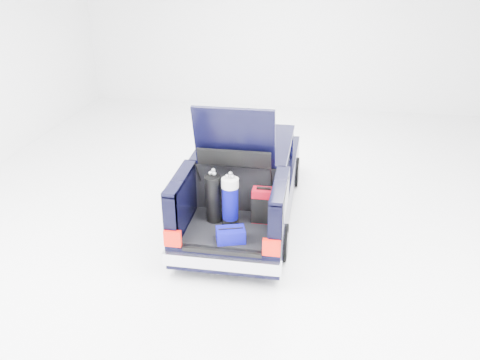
% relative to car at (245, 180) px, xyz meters
% --- Properties ---
extents(ground, '(14.00, 14.00, 0.00)m').
position_rel_car_xyz_m(ground, '(0.00, -0.11, -0.67)').
color(ground, white).
rests_on(ground, ground).
extents(car, '(1.87, 4.65, 2.47)m').
position_rel_car_xyz_m(car, '(0.00, 0.00, 0.00)').
color(car, black).
rests_on(car, ground).
extents(red_suitcase, '(0.37, 0.24, 0.60)m').
position_rel_car_xyz_m(red_suitcase, '(0.50, -1.32, 0.21)').
color(red_suitcase, maroon).
rests_on(red_suitcase, car).
extents(black_golf_bag, '(0.32, 0.35, 0.90)m').
position_rel_car_xyz_m(black_golf_bag, '(-0.29, -1.44, 0.33)').
color(black_golf_bag, black).
rests_on(black_golf_bag, car).
extents(blue_golf_bag, '(0.34, 0.34, 0.90)m').
position_rel_car_xyz_m(blue_golf_bag, '(-0.01, -1.49, 0.34)').
color(blue_golf_bag, black).
rests_on(blue_golf_bag, car).
extents(blue_duffel, '(0.49, 0.39, 0.23)m').
position_rel_car_xyz_m(blue_duffel, '(0.09, -1.99, 0.03)').
color(blue_duffel, '#070574').
rests_on(blue_duffel, car).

